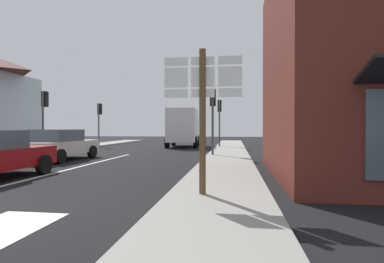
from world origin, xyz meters
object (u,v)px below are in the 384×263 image
traffic_light_far_left (99,115)px  traffic_light_near_left (44,108)px  traffic_light_near_right (213,107)px  delivery_truck (184,127)px  route_sign_post (203,106)px  sedan_far (60,144)px  traffic_light_far_right (220,112)px

traffic_light_far_left → traffic_light_near_left: size_ratio=0.97×
traffic_light_near_right → delivery_truck: bearing=109.6°
route_sign_post → traffic_light_far_left: (-10.32, 17.38, 0.63)m
sedan_far → traffic_light_near_right: 7.81m
delivery_truck → route_sign_post: route_sign_post is taller
traffic_light_far_right → sedan_far: bearing=-124.6°
traffic_light_near_left → traffic_light_near_right: traffic_light_near_left is taller
route_sign_post → traffic_light_near_left: bearing=135.8°
delivery_truck → traffic_light_near_left: size_ratio=1.38×
sedan_far → traffic_light_near_right: (7.07, 2.72, 1.91)m
delivery_truck → sedan_far: bearing=-110.3°
sedan_far → traffic_light_far_right: traffic_light_far_right is taller
delivery_truck → traffic_light_near_right: traffic_light_near_right is taller
delivery_truck → traffic_light_far_right: (2.97, -0.84, 1.10)m
delivery_truck → traffic_light_near_left: traffic_light_near_left is taller
sedan_far → route_sign_post: size_ratio=1.34×
sedan_far → traffic_light_far_right: size_ratio=1.15×
delivery_truck → traffic_light_near_right: 8.93m
traffic_light_far_right → traffic_light_far_left: bearing=179.4°
delivery_truck → traffic_light_far_left: traffic_light_far_left is taller
traffic_light_near_left → sedan_far: bearing=-47.0°
traffic_light_far_left → traffic_light_near_left: (0.00, -7.36, 0.09)m
sedan_far → traffic_light_far_left: bearing=105.1°
traffic_light_near_right → route_sign_post: bearing=-87.3°
traffic_light_far_left → delivery_truck: bearing=6.1°
traffic_light_near_right → traffic_light_far_right: bearing=90.0°
route_sign_post → delivery_truck: bearing=100.7°
traffic_light_far_left → traffic_light_far_right: 9.86m
route_sign_post → traffic_light_far_right: traffic_light_far_right is taller
sedan_far → traffic_light_near_left: 4.54m
delivery_truck → traffic_light_far_left: 7.00m
traffic_light_near_right → traffic_light_far_right: traffic_light_far_right is taller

